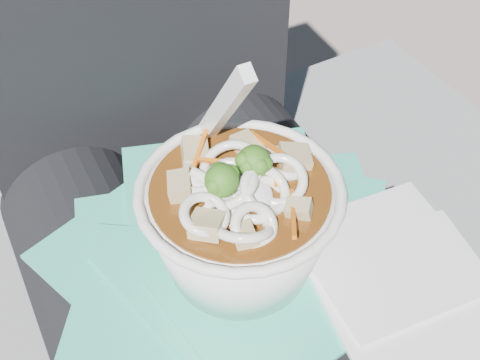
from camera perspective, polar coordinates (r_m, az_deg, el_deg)
name	(u,v)px	position (r m, az deg, el deg)	size (l,w,h in m)	color
stone_ledge	(196,360)	(1.00, -3.74, -15.09)	(1.00, 0.50, 0.47)	slate
lap	(245,324)	(0.66, 0.42, -12.17)	(0.36, 0.48, 0.16)	black
person_body	(204,243)	(0.69, -3.07, -5.40)	(0.34, 0.94, 1.02)	black
plastic_bag	(221,257)	(0.60, -1.59, -6.56)	(0.37, 0.34, 0.02)	#2BB692
napkins	(402,280)	(0.58, 13.66, -8.26)	(0.16, 0.19, 0.01)	white
udon_bowl	(240,217)	(0.54, -0.01, -3.20)	(0.20, 0.20, 0.20)	white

